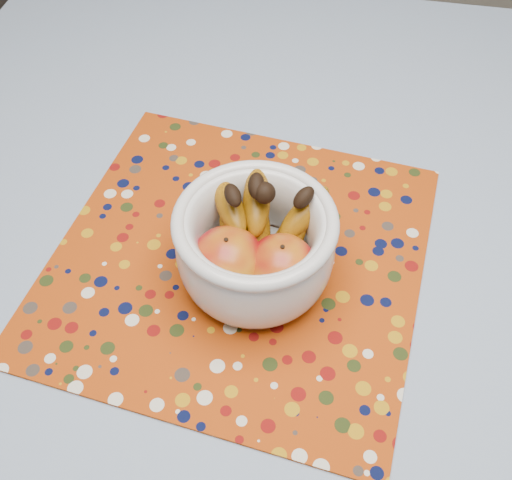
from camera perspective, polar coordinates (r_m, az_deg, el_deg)
table at (r=0.83m, az=5.27°, el=-5.55°), size 1.20×1.20×0.75m
tablecloth at (r=0.77m, az=5.71°, el=-2.23°), size 1.32×1.32×0.01m
placemat at (r=0.76m, az=-1.69°, el=-1.65°), size 0.50×0.50×0.00m
fruit_bowl at (r=0.69m, az=0.12°, el=-0.07°), size 0.20×0.19×0.14m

